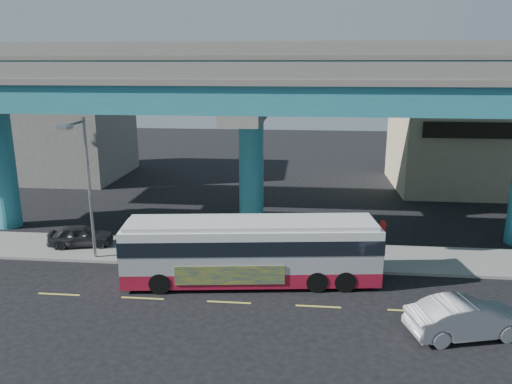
# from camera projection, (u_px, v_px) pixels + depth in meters

# --- Properties ---
(ground) EXTENTS (120.00, 120.00, 0.00)m
(ground) POSITION_uv_depth(u_px,v_px,m) (230.00, 299.00, 22.72)
(ground) COLOR black
(ground) RESTS_ON ground
(sidewalk) EXTENTS (70.00, 4.00, 0.15)m
(sidewalk) POSITION_uv_depth(u_px,v_px,m) (245.00, 253.00, 28.00)
(sidewalk) COLOR gray
(sidewalk) RESTS_ON ground
(lane_markings) EXTENTS (58.00, 0.12, 0.01)m
(lane_markings) POSITION_uv_depth(u_px,v_px,m) (229.00, 302.00, 22.43)
(lane_markings) COLOR #D8C64C
(lane_markings) RESTS_ON ground
(viaduct) EXTENTS (52.00, 12.40, 11.70)m
(viaduct) POSITION_uv_depth(u_px,v_px,m) (251.00, 86.00, 29.20)
(viaduct) COLOR #246A8A
(viaduct) RESTS_ON ground
(building_beige) EXTENTS (14.00, 10.23, 7.00)m
(building_beige) POSITION_uv_depth(u_px,v_px,m) (480.00, 148.00, 42.23)
(building_beige) COLOR tan
(building_beige) RESTS_ON ground
(building_concrete) EXTENTS (12.00, 10.00, 9.00)m
(building_concrete) POSITION_uv_depth(u_px,v_px,m) (57.00, 129.00, 46.65)
(building_concrete) COLOR gray
(building_concrete) RESTS_ON ground
(transit_bus) EXTENTS (12.52, 4.15, 3.16)m
(transit_bus) POSITION_uv_depth(u_px,v_px,m) (252.00, 249.00, 24.11)
(transit_bus) COLOR maroon
(transit_bus) RESTS_ON ground
(sedan) EXTENTS (3.90, 5.44, 1.53)m
(sedan) POSITION_uv_depth(u_px,v_px,m) (467.00, 318.00, 19.50)
(sedan) COLOR #A4A4A8
(sedan) RESTS_ON ground
(parked_car) EXTENTS (3.02, 4.25, 1.24)m
(parked_car) POSITION_uv_depth(u_px,v_px,m) (81.00, 236.00, 28.83)
(parked_car) COLOR #2B2B2F
(parked_car) RESTS_ON sidewalk
(street_lamp) EXTENTS (0.50, 2.49, 7.61)m
(street_lamp) POSITION_uv_depth(u_px,v_px,m) (83.00, 170.00, 25.54)
(street_lamp) COLOR gray
(street_lamp) RESTS_ON sidewalk
(stop_sign) EXTENTS (0.54, 0.58, 2.54)m
(stop_sign) POSITION_uv_depth(u_px,v_px,m) (382.00, 233.00, 25.54)
(stop_sign) COLOR gray
(stop_sign) RESTS_ON sidewalk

